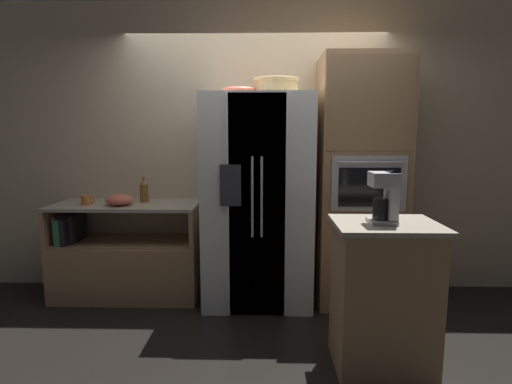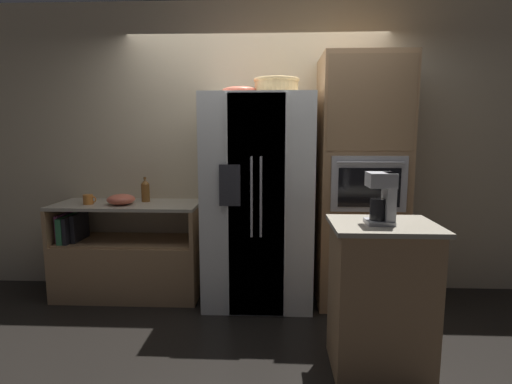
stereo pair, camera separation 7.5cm
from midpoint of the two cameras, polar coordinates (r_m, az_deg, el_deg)
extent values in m
plane|color=black|center=(3.89, -0.78, -15.20)|extent=(20.00, 20.00, 0.00)
cube|color=beige|center=(3.99, -0.59, 6.13)|extent=(12.00, 0.06, 2.80)
cube|color=#A87F56|center=(4.11, -18.17, -10.36)|extent=(1.36, 0.58, 0.53)
cube|color=#A87F56|center=(4.03, -18.35, -6.66)|extent=(1.30, 0.53, 0.02)
cube|color=#A87F56|center=(4.26, -26.85, -4.11)|extent=(0.04, 0.58, 0.34)
cube|color=#A87F56|center=(3.82, -9.07, -4.65)|extent=(0.04, 0.58, 0.34)
cube|color=#ADA38E|center=(3.96, -18.58, -1.80)|extent=(1.36, 0.58, 0.03)
cube|color=#934784|center=(4.22, -26.35, -4.56)|extent=(0.03, 0.32, 0.26)
cube|color=#337A4C|center=(4.20, -25.76, -4.69)|extent=(0.05, 0.43, 0.24)
cube|color=black|center=(4.17, -25.14, -4.69)|extent=(0.03, 0.43, 0.25)
cube|color=black|center=(4.15, -24.59, -4.64)|extent=(0.04, 0.30, 0.26)
cube|color=white|center=(3.64, -0.32, -1.25)|extent=(0.96, 0.72, 1.89)
cube|color=white|center=(3.28, -0.61, -2.33)|extent=(0.48, 0.02, 1.86)
cube|color=white|center=(3.28, -0.40, -2.33)|extent=(0.48, 0.02, 1.86)
cylinder|color=#B2B2B7|center=(3.24, -1.19, -0.76)|extent=(0.02, 0.02, 0.66)
cylinder|color=#B2B2B7|center=(3.24, 0.15, -0.77)|extent=(0.02, 0.02, 0.66)
cube|color=#2D2D33|center=(3.25, -4.34, 0.93)|extent=(0.17, 0.01, 0.34)
cube|color=#A87F56|center=(3.74, 13.94, 1.30)|extent=(0.75, 0.65, 2.22)
cube|color=#ADADB2|center=(3.41, 15.21, 1.15)|extent=(0.61, 0.04, 0.46)
cube|color=black|center=(3.39, 15.27, 0.65)|extent=(0.50, 0.01, 0.32)
cylinder|color=#B2B2B7|center=(3.36, 15.47, 4.11)|extent=(0.54, 0.02, 0.02)
cube|color=#94704C|center=(3.41, 15.57, 12.16)|extent=(0.70, 0.01, 0.76)
cube|color=#A87F56|center=(2.82, 16.91, -14.40)|extent=(0.61, 0.50, 0.96)
cube|color=#ADA38E|center=(2.67, 17.36, -4.50)|extent=(0.66, 0.54, 0.03)
cylinder|color=tan|center=(3.59, 2.29, 14.72)|extent=(0.37, 0.37, 0.12)
torus|color=tan|center=(3.60, 2.30, 15.66)|extent=(0.40, 0.40, 0.03)
ellipsoid|color=#DB664C|center=(3.59, -2.92, 14.29)|extent=(0.32, 0.32, 0.07)
cylinder|color=brown|center=(3.99, -16.21, -0.16)|extent=(0.08, 0.08, 0.17)
cone|color=brown|center=(3.97, -16.27, 1.38)|extent=(0.08, 0.08, 0.04)
cylinder|color=brown|center=(3.97, -16.29, 1.86)|extent=(0.03, 0.03, 0.02)
cylinder|color=orange|center=(4.01, -23.59, -1.06)|extent=(0.09, 0.09, 0.09)
torus|color=orange|center=(3.99, -22.98, -1.06)|extent=(0.06, 0.01, 0.06)
ellipsoid|color=#DB664C|center=(3.88, -19.41, -1.07)|extent=(0.25, 0.25, 0.10)
cube|color=#B2B2B7|center=(2.63, 16.76, -4.03)|extent=(0.16, 0.17, 0.02)
cylinder|color=black|center=(2.62, 16.57, -2.33)|extent=(0.10, 0.10, 0.14)
cube|color=#B2B2B7|center=(2.62, 18.01, -0.82)|extent=(0.06, 0.14, 0.32)
cube|color=#B2B2B7|center=(2.59, 17.00, 1.72)|extent=(0.16, 0.17, 0.09)
camera|label=1|loc=(0.04, -90.61, -0.09)|focal=28.00mm
camera|label=2|loc=(0.04, 89.39, 0.09)|focal=28.00mm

